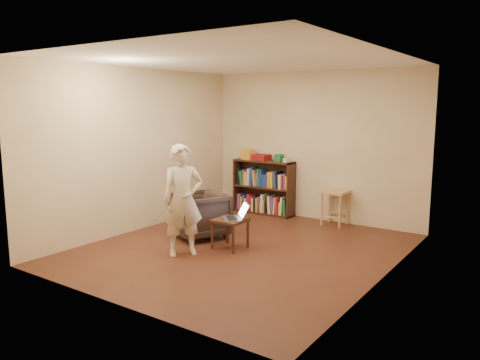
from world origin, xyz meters
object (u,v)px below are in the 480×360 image
Objects in this scene: side_table at (230,224)px; laptop at (237,215)px; stool at (335,197)px; armchair at (199,215)px; bookshelf at (264,190)px; person at (183,200)px.

laptop is at bearing 37.37° from side_table.
armchair is at bearing -126.73° from stool.
armchair is 0.82m from laptop.
armchair reaches higher than side_table.
stool is at bearing -2.53° from bookshelf.
person reaches higher than side_table.
laptop is 0.82m from person.
bookshelf is 2.28m from side_table.
stool is at bearing 117.98° from laptop.
bookshelf is 2.04× the size of stool.
laptop is at bearing 14.19° from armchair.
side_table is at bearing -97.91° from laptop.
stool is 1.22× the size of laptop.
person reaches higher than stool.
side_table is 0.28× the size of person.
stool is at bearing 14.01° from person.
side_table is (0.72, -0.20, 0.01)m from armchair.
stool is 2.88m from person.
armchair reaches higher than laptop.
stool is (1.45, -0.06, 0.04)m from bookshelf.
laptop is (0.80, -0.14, 0.13)m from armchair.
bookshelf reaches higher than side_table.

